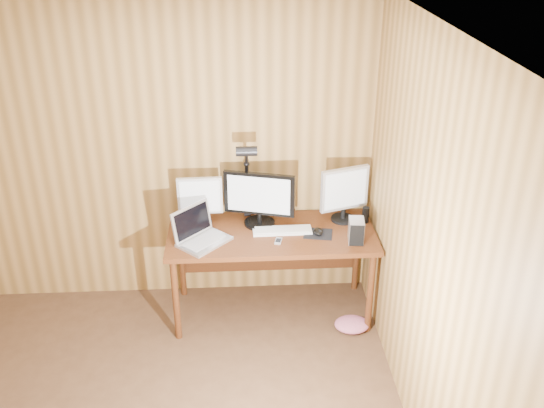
{
  "coord_description": "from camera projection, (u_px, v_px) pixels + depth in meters",
  "views": [
    {
      "loc": [
        0.7,
        -2.43,
        3.06
      ],
      "look_at": [
        0.93,
        1.58,
        1.02
      ],
      "focal_mm": 40.0,
      "sensor_mm": 36.0,
      "label": 1
    }
  ],
  "objects": [
    {
      "name": "monitor_left",
      "position": [
        200.0,
        200.0,
        4.7
      ],
      "size": [
        0.35,
        0.16,
        0.39
      ],
      "rotation": [
        0.0,
        0.0,
        0.03
      ],
      "color": "black",
      "rests_on": "desk"
    },
    {
      "name": "fabric_pile",
      "position": [
        352.0,
        324.0,
        4.78
      ],
      "size": [
        0.29,
        0.24,
        0.09
      ],
      "primitive_type": null,
      "rotation": [
        0.0,
        0.0,
        0.06
      ],
      "color": "#BD5B76",
      "rests_on": "floor"
    },
    {
      "name": "keyboard",
      "position": [
        282.0,
        230.0,
        4.68
      ],
      "size": [
        0.46,
        0.15,
        0.02
      ],
      "rotation": [
        0.0,
        0.0,
        0.02
      ],
      "color": "white",
      "rests_on": "desk"
    },
    {
      "name": "mouse",
      "position": [
        318.0,
        231.0,
        4.64
      ],
      "size": [
        0.11,
        0.13,
        0.04
      ],
      "primitive_type": "ellipsoid",
      "rotation": [
        0.0,
        0.0,
        -0.41
      ],
      "color": "black",
      "rests_on": "mousepad"
    },
    {
      "name": "hard_drive",
      "position": [
        356.0,
        231.0,
        4.52
      ],
      "size": [
        0.13,
        0.17,
        0.18
      ],
      "rotation": [
        0.0,
        0.0,
        -0.11
      ],
      "color": "silver",
      "rests_on": "desk"
    },
    {
      "name": "speaker",
      "position": [
        366.0,
        215.0,
        4.79
      ],
      "size": [
        0.05,
        0.05,
        0.13
      ],
      "primitive_type": "cylinder",
      "color": "black",
      "rests_on": "desk"
    },
    {
      "name": "desk_lamp",
      "position": [
        247.0,
        170.0,
        4.66
      ],
      "size": [
        0.16,
        0.23,
        0.7
      ],
      "rotation": [
        0.0,
        0.0,
        -0.09
      ],
      "color": "black",
      "rests_on": "desk"
    },
    {
      "name": "phone",
      "position": [
        278.0,
        241.0,
        4.54
      ],
      "size": [
        0.07,
        0.1,
        0.01
      ],
      "rotation": [
        0.0,
        0.0,
        -0.23
      ],
      "color": "silver",
      "rests_on": "desk"
    },
    {
      "name": "monitor_center",
      "position": [
        259.0,
        198.0,
        4.69
      ],
      "size": [
        0.55,
        0.24,
        0.44
      ],
      "rotation": [
        0.0,
        0.0,
        -0.26
      ],
      "color": "black",
      "rests_on": "desk"
    },
    {
      "name": "monitor_right",
      "position": [
        344.0,
        193.0,
        4.74
      ],
      "size": [
        0.39,
        0.19,
        0.45
      ],
      "rotation": [
        0.0,
        0.0,
        0.32
      ],
      "color": "black",
      "rests_on": "desk"
    },
    {
      "name": "laptop",
      "position": [
        199.0,
        233.0,
        4.53
      ],
      "size": [
        0.46,
        0.46,
        0.26
      ],
      "rotation": [
        0.0,
        0.0,
        0.81
      ],
      "color": "silver",
      "rests_on": "desk"
    },
    {
      "name": "room_shell",
      "position": [
        100.0,
        313.0,
        2.95
      ],
      "size": [
        4.0,
        4.0,
        4.0
      ],
      "color": "#4D311D",
      "rests_on": "ground"
    },
    {
      "name": "mousepad",
      "position": [
        318.0,
        234.0,
        4.65
      ],
      "size": [
        0.24,
        0.21,
        0.0
      ],
      "primitive_type": "cube",
      "rotation": [
        0.0,
        0.0,
        -0.19
      ],
      "color": "black",
      "rests_on": "desk"
    },
    {
      "name": "desk",
      "position": [
        271.0,
        241.0,
        4.79
      ],
      "size": [
        1.6,
        0.7,
        0.75
      ],
      "color": "#4E2510",
      "rests_on": "floor"
    }
  ]
}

